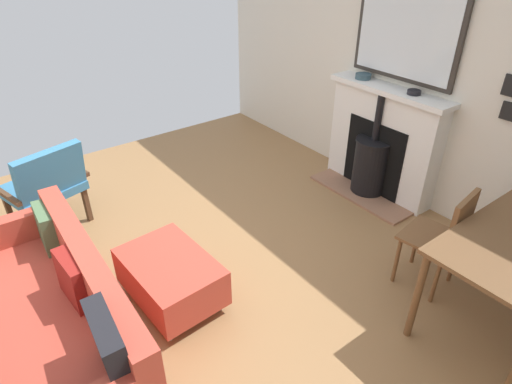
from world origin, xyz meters
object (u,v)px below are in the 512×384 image
object	(u,v)px
mantel_bowl_far	(414,92)
fireplace	(379,147)
dining_chair_near_fireplace	(445,234)
ottoman	(171,276)
mantel_bowl_near	(363,76)
sofa	(53,320)
armchair_accent	(46,183)

from	to	relation	value
mantel_bowl_far	fireplace	bearing A→B (deg)	-83.25
fireplace	mantel_bowl_far	bearing A→B (deg)	96.75
fireplace	dining_chair_near_fireplace	xyz separation A→B (m)	(0.81, 1.26, 0.01)
mantel_bowl_far	ottoman	world-z (taller)	mantel_bowl_far
ottoman	dining_chair_near_fireplace	distance (m)	2.04
fireplace	ottoman	xyz separation A→B (m)	(2.51, 0.17, -0.27)
fireplace	mantel_bowl_near	distance (m)	0.74
mantel_bowl_far	dining_chair_near_fireplace	distance (m)	1.46
mantel_bowl_far	sofa	xyz separation A→B (m)	(3.36, -0.07, -0.82)
ottoman	mantel_bowl_far	bearing A→B (deg)	178.05
ottoman	sofa	bearing A→B (deg)	1.29
mantel_bowl_far	sofa	world-z (taller)	mantel_bowl_far
mantel_bowl_near	sofa	bearing A→B (deg)	9.10
fireplace	ottoman	bearing A→B (deg)	3.80
mantel_bowl_near	sofa	size ratio (longest dim) A/B	0.08
fireplace	mantel_bowl_far	size ratio (longest dim) A/B	10.43
mantel_bowl_near	dining_chair_near_fireplace	size ratio (longest dim) A/B	0.18
dining_chair_near_fireplace	ottoman	bearing A→B (deg)	-32.66
sofa	ottoman	xyz separation A→B (m)	(-0.81, -0.02, -0.10)
sofa	dining_chair_near_fireplace	size ratio (longest dim) A/B	2.17
sofa	dining_chair_near_fireplace	bearing A→B (deg)	156.90
sofa	mantel_bowl_far	bearing A→B (deg)	178.83
fireplace	mantel_bowl_near	size ratio (longest dim) A/B	8.20
fireplace	mantel_bowl_far	xyz separation A→B (m)	(-0.03, 0.25, 0.65)
mantel_bowl_far	mantel_bowl_near	bearing A→B (deg)	-90.00
mantel_bowl_near	mantel_bowl_far	distance (m)	0.61
mantel_bowl_far	sofa	size ratio (longest dim) A/B	0.07
sofa	armchair_accent	xyz separation A→B (m)	(-0.38, -1.52, 0.15)
fireplace	mantel_bowl_far	distance (m)	0.70
mantel_bowl_near	sofa	xyz separation A→B (m)	(3.36, 0.54, -0.82)
fireplace	dining_chair_near_fireplace	bearing A→B (deg)	57.43
mantel_bowl_near	sofa	world-z (taller)	mantel_bowl_near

